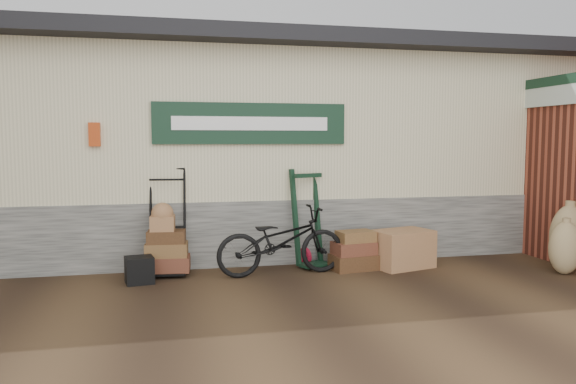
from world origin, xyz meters
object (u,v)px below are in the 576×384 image
(suitcase_stack, at_px, (354,250))
(green_barrow, at_px, (308,218))
(black_trunk, at_px, (139,270))
(bicycle, at_px, (281,237))
(porter_trolley, at_px, (167,220))
(wicker_hamper, at_px, (402,249))

(suitcase_stack, bearing_deg, green_barrow, 147.20)
(green_barrow, bearing_deg, black_trunk, 170.26)
(green_barrow, height_order, bicycle, green_barrow)
(suitcase_stack, bearing_deg, bicycle, -175.55)
(porter_trolley, relative_size, green_barrow, 1.05)
(porter_trolley, relative_size, bicycle, 0.83)
(black_trunk, bearing_deg, suitcase_stack, 2.51)
(wicker_hamper, relative_size, black_trunk, 2.40)
(green_barrow, bearing_deg, bicycle, -159.41)
(porter_trolley, bearing_deg, green_barrow, 5.63)
(bicycle, bearing_deg, porter_trolley, 68.93)
(wicker_hamper, distance_m, black_trunk, 3.46)
(suitcase_stack, height_order, wicker_hamper, suitcase_stack)
(green_barrow, xyz_separation_m, suitcase_stack, (0.54, -0.35, -0.40))
(green_barrow, height_order, black_trunk, green_barrow)
(green_barrow, relative_size, suitcase_stack, 2.22)
(black_trunk, xyz_separation_m, bicycle, (1.76, 0.04, 0.33))
(porter_trolley, height_order, green_barrow, porter_trolley)
(green_barrow, relative_size, black_trunk, 4.10)
(porter_trolley, height_order, bicycle, porter_trolley)
(porter_trolley, distance_m, black_trunk, 0.79)
(suitcase_stack, relative_size, bicycle, 0.36)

